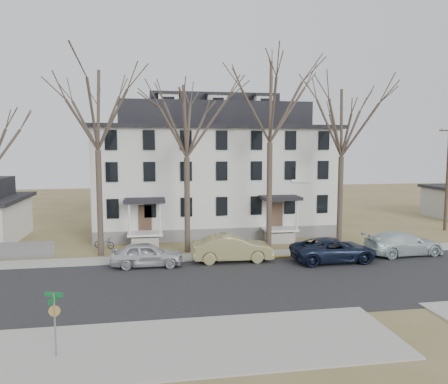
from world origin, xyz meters
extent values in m
plane|color=olive|center=(0.00, 0.00, 0.00)|extent=(120.00, 120.00, 0.00)
cube|color=#27272A|center=(0.00, 2.00, 0.00)|extent=(120.00, 10.00, 0.04)
cube|color=#A09F97|center=(0.00, 8.00, 0.00)|extent=(120.00, 2.00, 0.08)
cube|color=#A09F97|center=(-8.00, -5.00, 0.00)|extent=(20.00, 5.00, 0.08)
cube|color=gold|center=(5.00, 7.10, 0.00)|extent=(14.00, 0.25, 0.06)
cube|color=slate|center=(-2.00, 18.00, 0.50)|extent=(20.00, 10.00, 1.00)
cube|color=silver|center=(-2.00, 18.00, 5.00)|extent=(20.00, 10.00, 8.00)
cube|color=black|center=(-2.00, 18.00, 9.10)|extent=(20.80, 10.80, 0.30)
cube|color=black|center=(-2.00, 18.00, 10.25)|extent=(16.00, 7.00, 2.00)
cube|color=black|center=(-2.00, 18.00, 11.65)|extent=(11.00, 4.50, 0.80)
cube|color=white|center=(-8.00, 12.04, 1.00)|extent=(2.60, 2.00, 0.16)
cube|color=white|center=(2.50, 12.04, 1.00)|extent=(2.60, 2.00, 0.16)
cube|color=white|center=(4.50, 12.92, 5.20)|extent=(1.60, 0.08, 1.20)
cylinder|color=#473B31|center=(-11.00, 9.80, 3.64)|extent=(0.40, 0.40, 7.28)
cylinder|color=#473B31|center=(-5.00, 9.80, 3.38)|extent=(0.40, 0.40, 6.76)
cylinder|color=#473B31|center=(1.00, 9.80, 3.90)|extent=(0.40, 0.40, 7.80)
cylinder|color=#473B31|center=(6.50, 9.80, 3.38)|extent=(0.40, 0.40, 6.76)
cylinder|color=#3D3023|center=(18.50, 14.00, 4.75)|extent=(0.28, 0.28, 9.50)
imported|color=silver|center=(-7.84, 6.31, 0.76)|extent=(4.51, 1.94, 1.52)
imported|color=#958D59|center=(-2.34, 6.66, 0.87)|extent=(5.32, 1.97, 1.74)
imported|color=#141C31|center=(4.17, 5.47, 0.77)|extent=(5.57, 2.65, 1.54)
imported|color=silver|center=(9.67, 6.33, 0.80)|extent=(5.67, 2.63, 1.60)
imported|color=black|center=(-10.97, 11.64, 0.42)|extent=(1.68, 1.18, 0.84)
cylinder|color=gray|center=(-10.94, -5.18, 1.19)|extent=(0.06, 0.06, 2.39)
cube|color=#0C5926|center=(-10.94, -5.18, 2.34)|extent=(0.69, 0.03, 0.17)
cube|color=#0C5926|center=(-10.94, -5.18, 2.15)|extent=(0.03, 0.69, 0.17)
camera|label=1|loc=(-7.49, -20.83, 7.53)|focal=35.00mm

